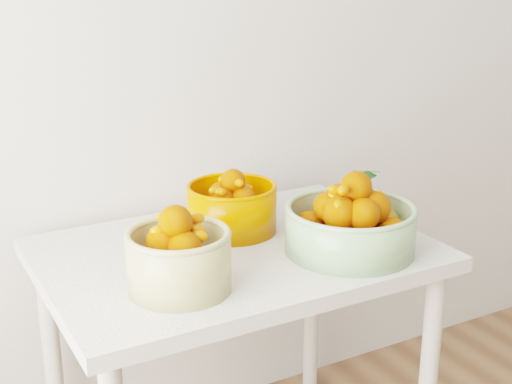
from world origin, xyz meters
TOP-DOWN VIEW (x-y plane):
  - table at (-0.43, 1.60)m, footprint 1.00×0.70m
  - bowl_cream at (-0.66, 1.44)m, footprint 0.25×0.25m
  - bowl_green at (-0.18, 1.44)m, footprint 0.34×0.34m
  - bowl_orange at (-0.38, 1.71)m, footprint 0.29×0.29m

SIDE VIEW (x-z plane):
  - table at x=-0.43m, z-range 0.28..1.03m
  - bowl_orange at x=-0.38m, z-range 0.73..0.91m
  - bowl_green at x=-0.18m, z-range 0.72..0.93m
  - bowl_cream at x=-0.66m, z-range 0.73..0.93m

